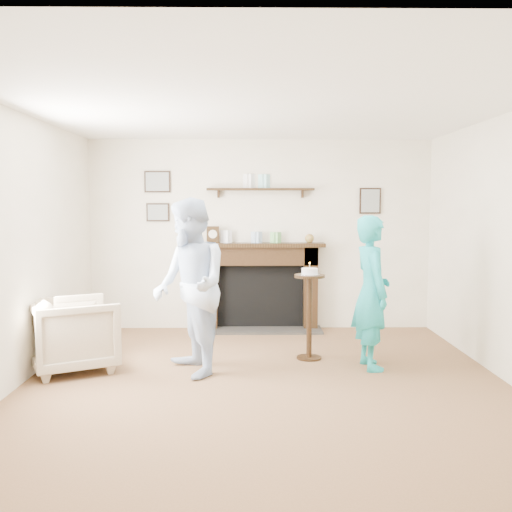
# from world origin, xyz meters

# --- Properties ---
(ground) EXTENTS (5.00, 5.00, 0.00)m
(ground) POSITION_xyz_m (0.00, 0.00, 0.00)
(ground) COLOR brown
(ground) RESTS_ON ground
(room_shell) EXTENTS (4.54, 5.02, 2.52)m
(room_shell) POSITION_xyz_m (-0.00, 0.69, 1.62)
(room_shell) COLOR beige
(room_shell) RESTS_ON ground
(armchair) EXTENTS (1.06, 1.05, 0.73)m
(armchair) POSITION_xyz_m (-1.90, 0.56, 0.00)
(armchair) COLOR tan
(armchair) RESTS_ON ground
(man) EXTENTS (0.93, 1.02, 1.72)m
(man) POSITION_xyz_m (-0.72, 0.39, 0.00)
(man) COLOR #AEB8D9
(man) RESTS_ON ground
(woman) EXTENTS (0.43, 0.60, 1.55)m
(woman) POSITION_xyz_m (1.08, 0.61, 0.00)
(woman) COLOR teal
(woman) RESTS_ON ground
(pedestal_table) EXTENTS (0.33, 0.33, 1.04)m
(pedestal_table) POSITION_xyz_m (0.49, 0.95, 0.64)
(pedestal_table) COLOR black
(pedestal_table) RESTS_ON ground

